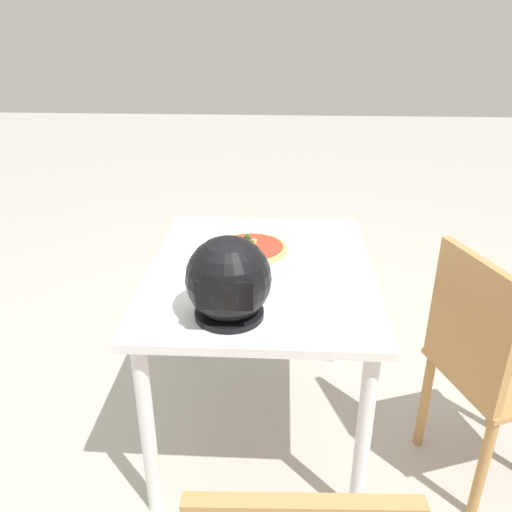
# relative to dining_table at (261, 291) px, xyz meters

# --- Properties ---
(ground_plane) EXTENTS (14.00, 14.00, 0.00)m
(ground_plane) POSITION_rel_dining_table_xyz_m (0.00, 0.00, -0.63)
(ground_plane) COLOR #B2ADA3
(dining_table) EXTENTS (0.81, 1.00, 0.72)m
(dining_table) POSITION_rel_dining_table_xyz_m (0.00, 0.00, 0.00)
(dining_table) COLOR white
(dining_table) RESTS_ON ground
(pizza_plate) EXTENTS (0.31, 0.31, 0.01)m
(pizza_plate) POSITION_rel_dining_table_xyz_m (0.04, -0.13, 0.10)
(pizza_plate) COLOR white
(pizza_plate) RESTS_ON dining_table
(pizza) EXTENTS (0.28, 0.28, 0.06)m
(pizza) POSITION_rel_dining_table_xyz_m (0.04, -0.12, 0.12)
(pizza) COLOR tan
(pizza) RESTS_ON pizza_plate
(motorcycle_helmet) EXTENTS (0.26, 0.26, 0.26)m
(motorcycle_helmet) POSITION_rel_dining_table_xyz_m (0.08, 0.33, 0.22)
(motorcycle_helmet) COLOR black
(motorcycle_helmet) RESTS_ON dining_table
(chair_side) EXTENTS (0.51, 0.51, 0.90)m
(chair_side) POSITION_rel_dining_table_xyz_m (-0.77, 0.23, -0.12)
(chair_side) COLOR #B7844C
(chair_side) RESTS_ON ground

